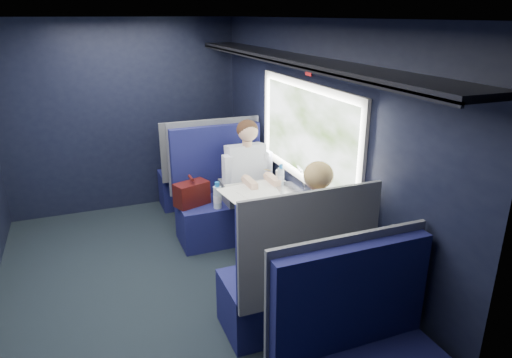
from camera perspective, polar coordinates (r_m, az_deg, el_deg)
name	(u,v)px	position (r m, az deg, el deg)	size (l,w,h in m)	color
ground	(162,292)	(4.27, -11.66, -13.69)	(2.80, 4.20, 0.01)	black
room_shell	(152,130)	(3.68, -12.90, 6.03)	(3.00, 4.40, 2.40)	black
table	(269,206)	(4.20, 1.69, -3.45)	(0.62, 1.00, 0.74)	#54565E
seat_bay_near	(221,200)	(4.98, -4.38, -2.62)	(1.07, 0.62, 1.26)	#0D0E3D
seat_bay_far	(292,283)	(3.54, 4.54, -12.84)	(1.04, 0.62, 1.26)	#0D0E3D
seat_row_front	(201,175)	(5.83, -6.94, 0.55)	(1.04, 0.51, 1.16)	#0D0E3D
man	(249,176)	(4.80, -0.83, 0.35)	(0.53, 0.56, 1.32)	black
woman	(313,231)	(3.62, 7.10, -6.47)	(0.53, 0.56, 1.32)	black
papers	(265,199)	(4.16, 1.13, -2.49)	(0.60, 0.86, 0.01)	white
laptop	(294,182)	(4.41, 4.74, -0.35)	(0.30, 0.35, 0.23)	silver
bottle_small	(281,176)	(4.45, 3.13, 0.33)	(0.06, 0.06, 0.22)	silver
cup	(280,175)	(4.64, 2.96, 0.52)	(0.08, 0.08, 0.10)	white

